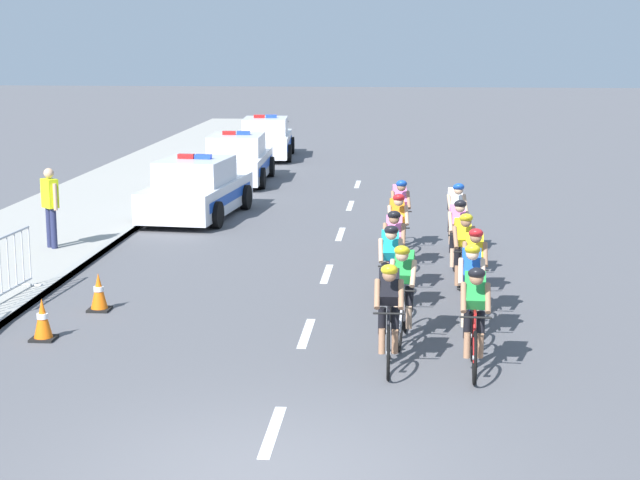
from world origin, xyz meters
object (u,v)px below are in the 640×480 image
object	(u,v)px
cyclist_third	(403,291)
spectator_closest	(50,202)
cyclist_fourth	(471,289)
cyclist_seventh	(394,249)
crowd_barrier_middle	(1,270)
cyclist_twelfth	(456,217)
cyclist_sixth	(474,271)
cyclist_ninth	(397,229)
cyclist_tenth	(458,237)
traffic_cone_near	(99,292)
cyclist_lead	(389,313)
cyclist_fifth	(390,267)
cyclist_eighth	(463,253)
police_car_second	(237,160)
traffic_cone_mid	(43,320)
cyclist_second	(475,317)
cyclist_eleventh	(400,213)
police_car_third	(266,139)
police_car_nearest	(197,190)

from	to	relation	value
cyclist_third	spectator_closest	size ratio (longest dim) A/B	1.03
cyclist_fourth	cyclist_seventh	xyz separation A→B (m)	(-1.18, 2.79, 0.00)
crowd_barrier_middle	cyclist_twelfth	bearing A→B (deg)	32.89
cyclist_sixth	cyclist_ninth	size ratio (longest dim) A/B	1.00
cyclist_tenth	crowd_barrier_middle	world-z (taller)	cyclist_tenth
traffic_cone_near	cyclist_lead	bearing A→B (deg)	-28.33
cyclist_fifth	cyclist_eighth	distance (m)	1.73
cyclist_sixth	cyclist_ninth	xyz separation A→B (m)	(-1.27, 3.46, 0.00)
police_car_second	traffic_cone_near	size ratio (longest dim) A/B	6.96
cyclist_lead	traffic_cone_mid	world-z (taller)	cyclist_lead
cyclist_fourth	cyclist_fifth	bearing A→B (deg)	131.07
cyclist_second	cyclist_ninth	world-z (taller)	same
cyclist_sixth	cyclist_eleventh	xyz separation A→B (m)	(-1.24, 5.33, 0.00)
traffic_cone_near	traffic_cone_mid	distance (m)	1.74
cyclist_fourth	cyclist_tenth	size ratio (longest dim) A/B	1.00
cyclist_third	cyclist_fifth	distance (m)	1.59
cyclist_fourth	spectator_closest	xyz separation A→B (m)	(-8.34, 5.55, 0.30)
police_car_third	cyclist_eleventh	bearing A→B (deg)	-72.51
cyclist_twelfth	crowd_barrier_middle	bearing A→B (deg)	-147.11
cyclist_tenth	traffic_cone_mid	xyz separation A→B (m)	(-6.37, -4.59, -0.48)
cyclist_tenth	cyclist_ninth	bearing A→B (deg)	150.55
spectator_closest	cyclist_fifth	bearing A→B (deg)	-30.22
cyclist_ninth	crowd_barrier_middle	world-z (taller)	cyclist_ninth
cyclist_lead	cyclist_fifth	xyz separation A→B (m)	(-0.03, 2.82, 0.00)
cyclist_tenth	police_car_nearest	world-z (taller)	police_car_nearest
cyclist_third	cyclist_fourth	size ratio (longest dim) A/B	1.00
cyclist_twelfth	traffic_cone_mid	bearing A→B (deg)	-133.64
traffic_cone_near	cyclist_second	bearing A→B (deg)	-24.29
cyclist_fourth	cyclist_fifth	xyz separation A→B (m)	(-1.22, 1.40, 0.00)
crowd_barrier_middle	traffic_cone_mid	world-z (taller)	crowd_barrier_middle
cyclist_fourth	cyclist_ninth	xyz separation A→B (m)	(-1.14, 4.71, 0.00)
cyclist_third	crowd_barrier_middle	xyz separation A→B (m)	(-6.69, 1.38, -0.14)
cyclist_seventh	traffic_cone_mid	distance (m)	6.17
cyclist_ninth	police_car_nearest	xyz separation A→B (m)	(-5.05, 5.36, -0.11)
cyclist_lead	crowd_barrier_middle	world-z (taller)	cyclist_lead
cyclist_sixth	cyclist_twelfth	size ratio (longest dim) A/B	1.00
crowd_barrier_middle	spectator_closest	distance (m)	4.41
cyclist_second	cyclist_twelfth	size ratio (longest dim) A/B	1.00
cyclist_lead	cyclist_seventh	world-z (taller)	same
cyclist_sixth	traffic_cone_near	xyz separation A→B (m)	(-6.15, -0.07, -0.48)
spectator_closest	cyclist_sixth	bearing A→B (deg)	-26.91
cyclist_third	crowd_barrier_middle	size ratio (longest dim) A/B	0.74
cyclist_fourth	cyclist_sixth	distance (m)	1.26
cyclist_second	cyclist_tenth	world-z (taller)	same
cyclist_ninth	police_car_second	bearing A→B (deg)	113.63
crowd_barrier_middle	cyclist_eighth	bearing A→B (deg)	10.30
cyclist_fourth	traffic_cone_near	xyz separation A→B (m)	(-6.03, 1.19, -0.48)
cyclist_fourth	police_car_nearest	world-z (taller)	police_car_nearest
police_car_nearest	traffic_cone_mid	xyz separation A→B (m)	(-0.17, -10.60, -0.37)
traffic_cone_mid	spectator_closest	size ratio (longest dim) A/B	0.38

